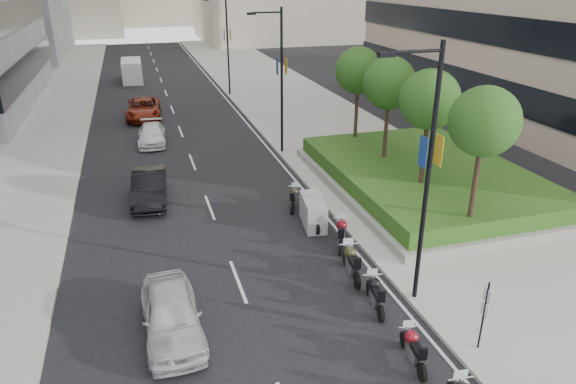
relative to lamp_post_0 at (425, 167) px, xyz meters
name	(u,v)px	position (x,y,z in m)	size (l,w,h in m)	color
ground	(310,340)	(-4.14, -1.00, -5.07)	(160.00, 160.00, 0.00)	black
sidewalk_right	(295,106)	(4.86, 29.00, -4.99)	(10.00, 100.00, 0.15)	#9E9B93
sidewalk_left	(36,124)	(-16.14, 29.00, -4.99)	(8.00, 100.00, 0.15)	#9E9B93
lane_edge	(236,111)	(-0.44, 29.00, -5.06)	(0.12, 100.00, 0.01)	silver
lane_centre	(174,115)	(-5.64, 29.00, -5.06)	(0.12, 100.00, 0.01)	silver
planter	(424,183)	(5.86, 9.00, -4.72)	(10.00, 14.00, 0.40)	gray
hedge	(426,173)	(5.86, 9.00, -4.12)	(9.40, 13.40, 0.80)	#295117
tree_0	(484,122)	(4.36, 3.00, 0.36)	(2.80, 2.80, 6.30)	#332319
tree_1	(430,100)	(4.36, 7.00, 0.36)	(2.80, 2.80, 6.30)	#332319
tree_2	(390,84)	(4.36, 11.00, 0.36)	(2.80, 2.80, 6.30)	#332319
tree_3	(359,71)	(4.36, 15.00, 0.36)	(2.80, 2.80, 6.30)	#332319
lamp_post_0	(425,167)	(0.00, 0.00, 0.00)	(2.34, 0.45, 9.00)	black
lamp_post_1	(279,75)	(0.00, 17.00, 0.00)	(2.34, 0.45, 9.00)	black
lamp_post_2	(226,41)	(0.00, 35.00, 0.00)	(2.34, 0.45, 9.00)	black
parking_sign	(484,312)	(0.66, -3.00, -3.61)	(0.06, 0.32, 2.50)	black
motorcycle_1	(413,348)	(-1.54, -2.85, -4.54)	(0.66, 1.96, 0.98)	black
motorcycle_2	(375,294)	(-1.40, 0.01, -4.51)	(0.70, 2.08, 1.04)	black
motorcycle_3	(351,262)	(-1.39, 2.13, -4.46)	(0.75, 2.26, 1.13)	black
motorcycle_4	(341,233)	(-0.85, 4.47, -4.49)	(1.05, 2.04, 1.08)	black
motorcycle_5	(313,212)	(-1.36, 6.62, -4.39)	(1.21, 2.35, 1.35)	black
motorcycle_6	(294,198)	(-1.62, 8.76, -4.54)	(0.96, 1.85, 0.98)	black
car_a	(171,314)	(-8.28, 0.55, -4.30)	(1.80, 4.47, 1.52)	#B7B8B9
car_b	(149,187)	(-8.42, 11.64, -4.29)	(1.64, 4.71, 1.55)	black
car_c	(152,134)	(-7.78, 21.66, -4.43)	(1.78, 4.39, 1.27)	white
car_d	(144,109)	(-8.05, 28.72, -4.28)	(2.59, 5.62, 1.56)	maroon
delivery_van	(132,72)	(-8.60, 44.91, -4.02)	(2.08, 5.37, 2.25)	white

